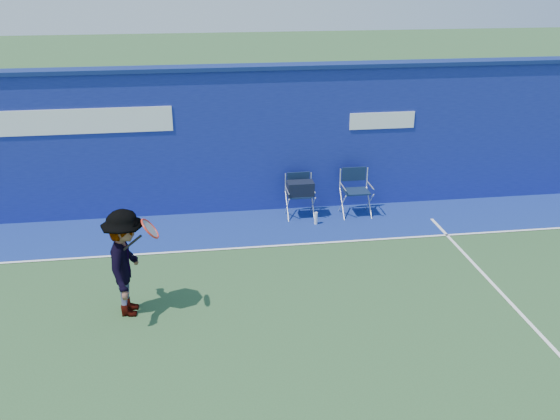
{
  "coord_description": "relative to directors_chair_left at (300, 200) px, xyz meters",
  "views": [
    {
      "loc": [
        -0.24,
        -6.8,
        5.0
      ],
      "look_at": [
        1.09,
        2.6,
        1.0
      ],
      "focal_mm": 38.0,
      "sensor_mm": 36.0,
      "label": 1
    }
  ],
  "objects": [
    {
      "name": "out_of_bounds_strip",
      "position": [
        -1.79,
        -0.44,
        -0.38
      ],
      "size": [
        24.0,
        1.8,
        0.01
      ],
      "primitive_type": "cube",
      "color": "navy",
      "rests_on": "ground"
    },
    {
      "name": "directors_chair_left",
      "position": [
        0.0,
        0.0,
        0.0
      ],
      "size": [
        0.55,
        0.49,
        0.91
      ],
      "color": "silver",
      "rests_on": "ground"
    },
    {
      "name": "court_lines",
      "position": [
        -1.79,
        -3.94,
        -0.37
      ],
      "size": [
        24.0,
        12.0,
        0.01
      ],
      "color": "white",
      "rests_on": "out_of_bounds_strip"
    },
    {
      "name": "water_bottle",
      "position": [
        0.26,
        -0.44,
        -0.25
      ],
      "size": [
        0.07,
        0.07,
        0.26
      ],
      "primitive_type": "cylinder",
      "color": "silver",
      "rests_on": "ground"
    },
    {
      "name": "ground",
      "position": [
        -1.79,
        -4.54,
        -0.38
      ],
      "size": [
        80.0,
        80.0,
        0.0
      ],
      "primitive_type": "plane",
      "color": "#2C4F2A",
      "rests_on": "ground"
    },
    {
      "name": "directors_chair_right",
      "position": [
        1.19,
        -0.06,
        -0.07
      ],
      "size": [
        0.59,
        0.53,
        0.98
      ],
      "color": "silver",
      "rests_on": "ground"
    },
    {
      "name": "stadium_wall",
      "position": [
        -1.79,
        0.66,
        1.17
      ],
      "size": [
        24.0,
        0.5,
        3.08
      ],
      "color": "navy",
      "rests_on": "ground"
    },
    {
      "name": "tennis_player",
      "position": [
        -3.2,
        -3.28,
        0.47
      ],
      "size": [
        0.88,
        1.13,
        1.69
      ],
      "color": "#EA4738",
      "rests_on": "ground"
    }
  ]
}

